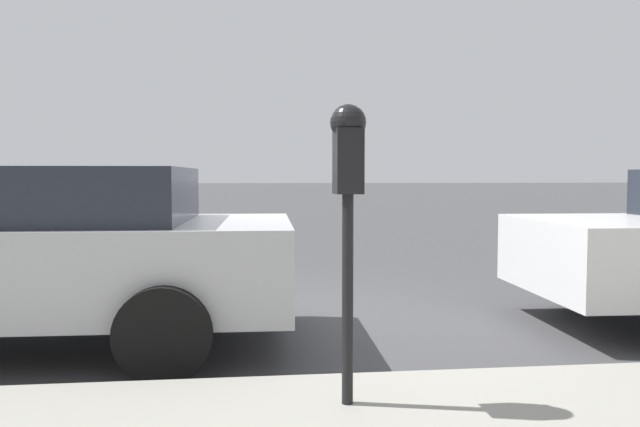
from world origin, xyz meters
TOP-DOWN VIEW (x-y plane):
  - ground_plane at (0.00, 0.00)m, footprint 220.00×220.00m
  - parking_meter at (-2.71, -0.36)m, footprint 0.21×0.19m
  - car_silver at (-0.86, 2.04)m, footprint 2.19×4.57m

SIDE VIEW (x-z plane):
  - ground_plane at x=0.00m, z-range 0.00..0.00m
  - car_silver at x=-0.86m, z-range 0.06..1.47m
  - parking_meter at x=-2.71m, z-range 0.55..2.15m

